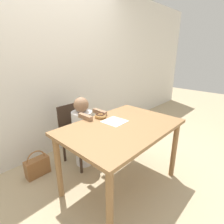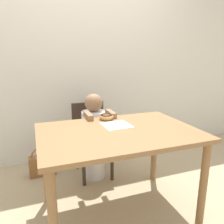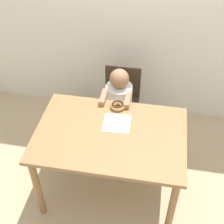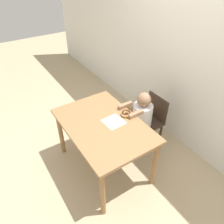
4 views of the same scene
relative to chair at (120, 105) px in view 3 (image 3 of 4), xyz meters
name	(u,v)px [view 3 (image 3 of 4)]	position (x,y,z in m)	size (l,w,h in m)	color
ground_plane	(111,187)	(0.03, -0.75, -0.43)	(12.00, 12.00, 0.00)	tan
wall_back	(132,11)	(0.03, 0.51, 0.82)	(8.00, 0.05, 2.50)	silver
dining_table	(110,141)	(0.03, -0.75, 0.22)	(1.24, 0.85, 0.75)	olive
chair	(120,105)	(0.00, 0.00, 0.00)	(0.38, 0.45, 0.80)	#38281E
child_figure	(119,109)	(0.00, -0.12, 0.04)	(0.28, 0.45, 0.95)	white
donut	(118,106)	(0.04, -0.42, 0.35)	(0.13, 0.13, 0.05)	tan
napkin	(117,123)	(0.06, -0.62, 0.32)	(0.24, 0.24, 0.00)	white
handbag	(75,113)	(-0.56, 0.12, -0.31)	(0.29, 0.12, 0.34)	brown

